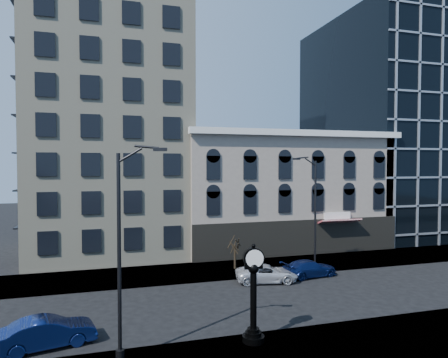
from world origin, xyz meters
name	(u,v)px	position (x,y,z in m)	size (l,w,h in m)	color
ground	(212,305)	(0.00, 0.00, 0.00)	(160.00, 160.00, 0.00)	black
sidewalk_far	(188,272)	(0.00, 8.00, 0.06)	(160.00, 6.00, 0.12)	gray
cream_tower	(109,66)	(-6.11, 18.88, 19.32)	(15.90, 15.40, 42.50)	beige
victorian_row	(280,193)	(12.00, 15.89, 6.00)	(22.60, 11.19, 12.50)	gray
glass_office	(400,129)	(32.00, 20.91, 14.00)	(20.00, 20.15, 28.00)	black
street_clock	(253,297)	(0.61, -6.00, 2.37)	(1.13, 1.13, 4.98)	black
street_lamp_near	(135,195)	(-5.21, -6.21, 7.68)	(2.52, 1.01, 10.01)	black
street_lamp_far	(308,183)	(10.08, 5.93, 7.53)	(2.54, 0.53, 9.82)	black
bare_tree_far	(235,240)	(4.09, 7.76, 2.61)	(1.93, 1.93, 3.32)	black
car_near_b	(47,332)	(-9.32, -3.50, 0.75)	(1.59, 4.56, 1.50)	#0C194C
car_far_a	(267,273)	(5.37, 3.73, 0.67)	(2.21, 4.79, 1.33)	silver
car_far_b	(309,268)	(9.23, 4.12, 0.68)	(1.90, 4.68, 1.36)	#0C194C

